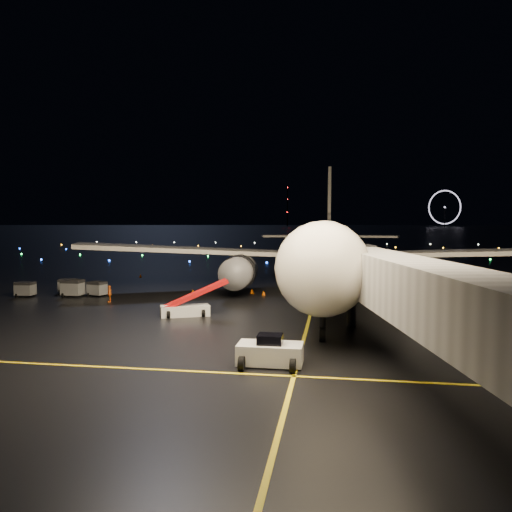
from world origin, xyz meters
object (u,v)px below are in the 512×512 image
object	(u,v)px
baggage_cart_0	(73,288)
baggage_cart_2	(68,286)
crew_c	(110,294)
belt_loader	(185,299)
baggage_cart_3	(25,289)
pushback_tug	(270,350)
airliner	(328,218)
baggage_cart_1	(97,289)

from	to	relation	value
baggage_cart_0	baggage_cart_2	size ratio (longest dim) A/B	1.17
crew_c	belt_loader	bearing A→B (deg)	43.80
baggage_cart_0	baggage_cart_3	distance (m)	5.33
pushback_tug	baggage_cart_0	world-z (taller)	baggage_cart_0
airliner	baggage_cart_0	size ratio (longest dim) A/B	27.86
baggage_cart_0	baggage_cart_2	bearing A→B (deg)	129.60
pushback_tug	baggage_cart_1	bearing A→B (deg)	134.15
belt_loader	baggage_cart_2	bearing A→B (deg)	123.84
pushback_tug	baggage_cart_0	distance (m)	34.07
belt_loader	crew_c	distance (m)	11.75
airliner	baggage_cart_1	distance (m)	28.41
baggage_cart_3	baggage_cart_0	bearing A→B (deg)	7.12
belt_loader	baggage_cart_1	size ratio (longest dim) A/B	3.28
airliner	baggage_cart_3	distance (m)	36.04
baggage_cart_0	airliner	bearing A→B (deg)	21.52
airliner	belt_loader	world-z (taller)	airliner
crew_c	baggage_cart_3	size ratio (longest dim) A/B	0.90
baggage_cart_0	baggage_cart_2	distance (m)	3.55
belt_loader	baggage_cart_1	world-z (taller)	belt_loader
airliner	baggage_cart_1	world-z (taller)	airliner
airliner	baggage_cart_3	world-z (taller)	airliner
baggage_cart_0	baggage_cart_1	distance (m)	2.64
pushback_tug	belt_loader	size ratio (longest dim) A/B	0.61
airliner	baggage_cart_0	xyz separation A→B (m)	(-28.06, -10.31, -7.86)
belt_loader	baggage_cart_0	distance (m)	18.17
airliner	crew_c	world-z (taller)	airliner
airliner	pushback_tug	bearing A→B (deg)	-95.06
crew_c	baggage_cart_0	bearing A→B (deg)	-131.65
pushback_tug	crew_c	bearing A→B (deg)	134.62
baggage_cart_2	baggage_cart_3	bearing A→B (deg)	-138.64
baggage_cart_1	baggage_cart_3	size ratio (longest dim) A/B	0.99
pushback_tug	baggage_cart_2	xyz separation A→B (m)	(-27.48, 25.64, -0.10)
baggage_cart_0	pushback_tug	bearing A→B (deg)	-40.76
baggage_cart_0	crew_c	bearing A→B (deg)	-25.31
crew_c	airliner	bearing A→B (deg)	105.61
baggage_cart_3	baggage_cart_2	bearing A→B (deg)	47.85
baggage_cart_3	pushback_tug	bearing A→B (deg)	-37.71
airliner	belt_loader	size ratio (longest dim) A/B	9.88
crew_c	baggage_cart_2	distance (m)	9.77
baggage_cart_0	baggage_cart_1	xyz separation A→B (m)	(2.51, 0.82, -0.13)
airliner	baggage_cart_1	bearing A→B (deg)	-159.88
pushback_tug	belt_loader	distance (m)	16.82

